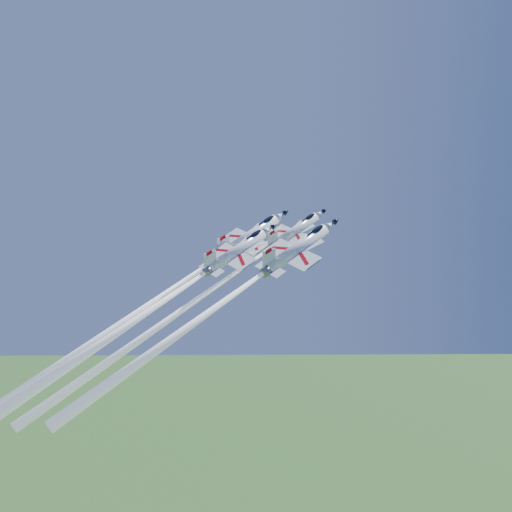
{
  "coord_description": "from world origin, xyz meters",
  "views": [
    {
      "loc": [
        -1.5,
        -103.56,
        94.87
      ],
      "look_at": [
        0.0,
        0.0,
        88.77
      ],
      "focal_mm": 40.0,
      "sensor_mm": 36.0,
      "label": 1
    }
  ],
  "objects_px": {
    "jet_lead": "(198,299)",
    "jet_left": "(148,305)",
    "jet_slot": "(159,304)",
    "jet_right": "(219,305)"
  },
  "relations": [
    {
      "from": "jet_right",
      "to": "jet_slot",
      "type": "xyz_separation_m",
      "value": [
        -10.19,
        2.92,
        -0.36
      ]
    },
    {
      "from": "jet_left",
      "to": "jet_slot",
      "type": "xyz_separation_m",
      "value": [
        2.57,
        -4.84,
        0.83
      ]
    },
    {
      "from": "jet_lead",
      "to": "jet_left",
      "type": "bearing_deg",
      "value": -134.98
    },
    {
      "from": "jet_lead",
      "to": "jet_left",
      "type": "relative_size",
      "value": 0.95
    },
    {
      "from": "jet_left",
      "to": "jet_slot",
      "type": "bearing_deg",
      "value": -10.12
    },
    {
      "from": "jet_lead",
      "to": "jet_slot",
      "type": "height_order",
      "value": "jet_lead"
    },
    {
      "from": "jet_slot",
      "to": "jet_right",
      "type": "bearing_deg",
      "value": 35.87
    },
    {
      "from": "jet_right",
      "to": "jet_lead",
      "type": "bearing_deg",
      "value": 172.44
    },
    {
      "from": "jet_lead",
      "to": "jet_right",
      "type": "relative_size",
      "value": 1.15
    },
    {
      "from": "jet_right",
      "to": "jet_slot",
      "type": "relative_size",
      "value": 1.05
    }
  ]
}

